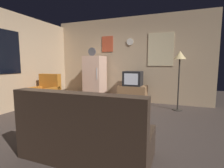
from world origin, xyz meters
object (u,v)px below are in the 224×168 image
(mug_ceramic_tan, at_px, (92,100))
(mug_ceramic_white, at_px, (91,100))
(fridge, at_px, (95,79))
(coffee_table, at_px, (90,112))
(crt_tv, at_px, (133,78))
(remote_control, at_px, (88,102))
(armchair, at_px, (46,96))
(couch, at_px, (85,135))
(wine_glass, at_px, (94,100))
(tv_stand, at_px, (133,95))
(standing_lamp, at_px, (180,60))

(mug_ceramic_tan, bearing_deg, mug_ceramic_white, 129.72)
(fridge, relative_size, coffee_table, 2.46)
(crt_tv, bearing_deg, fridge, -178.63)
(crt_tv, distance_m, remote_control, 1.94)
(mug_ceramic_tan, distance_m, armchair, 1.86)
(coffee_table, bearing_deg, fridge, 113.39)
(mug_ceramic_tan, bearing_deg, coffee_table, -110.28)
(mug_ceramic_tan, xyz_separation_m, couch, (0.60, -1.32, -0.16))
(wine_glass, xyz_separation_m, remote_control, (-0.21, 0.10, -0.06))
(mug_ceramic_tan, height_order, remote_control, mug_ceramic_tan)
(tv_stand, xyz_separation_m, mug_ceramic_tan, (-0.47, -1.79, 0.17))
(coffee_table, bearing_deg, mug_ceramic_tan, 69.72)
(remote_control, relative_size, couch, 0.09)
(tv_stand, distance_m, remote_control, 1.91)
(tv_stand, height_order, crt_tv, crt_tv)
(crt_tv, height_order, mug_ceramic_white, crt_tv)
(tv_stand, height_order, standing_lamp, standing_lamp)
(tv_stand, distance_m, standing_lamp, 1.69)
(fridge, relative_size, mug_ceramic_tan, 19.67)
(crt_tv, bearing_deg, tv_stand, 171.13)
(coffee_table, distance_m, armchair, 1.86)
(mug_ceramic_tan, relative_size, remote_control, 0.60)
(fridge, height_order, wine_glass, fridge)
(fridge, xyz_separation_m, mug_ceramic_white, (0.77, -1.72, -0.29))
(mug_ceramic_white, bearing_deg, remote_control, -113.29)
(wine_glass, bearing_deg, standing_lamp, 46.78)
(couch, bearing_deg, tv_stand, 92.46)
(fridge, relative_size, remote_control, 11.80)
(remote_control, xyz_separation_m, armchair, (-1.70, 0.58, -0.10))
(fridge, bearing_deg, coffee_table, -66.61)
(coffee_table, relative_size, wine_glass, 4.80)
(wine_glass, xyz_separation_m, armchair, (-1.91, 0.69, -0.16))
(tv_stand, xyz_separation_m, remote_control, (-0.54, -1.82, 0.14))
(wine_glass, relative_size, mug_ceramic_white, 1.67)
(standing_lamp, bearing_deg, mug_ceramic_tan, -137.89)
(armchair, bearing_deg, remote_control, -18.86)
(armchair, bearing_deg, fridge, 51.29)
(crt_tv, distance_m, mug_ceramic_tan, 1.88)
(remote_control, bearing_deg, mug_ceramic_tan, 11.10)
(wine_glass, distance_m, remote_control, 0.24)
(fridge, height_order, couch, fridge)
(mug_ceramic_white, bearing_deg, coffee_table, -80.14)
(fridge, height_order, crt_tv, fridge)
(fridge, xyz_separation_m, coffee_table, (0.78, -1.81, -0.54))
(mug_ceramic_white, height_order, mug_ceramic_tan, same)
(coffee_table, relative_size, mug_ceramic_white, 8.00)
(wine_glass, height_order, remote_control, wine_glass)
(mug_ceramic_tan, bearing_deg, crt_tv, 75.10)
(mug_ceramic_white, xyz_separation_m, couch, (0.64, -1.36, -0.16))
(fridge, bearing_deg, crt_tv, 1.37)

